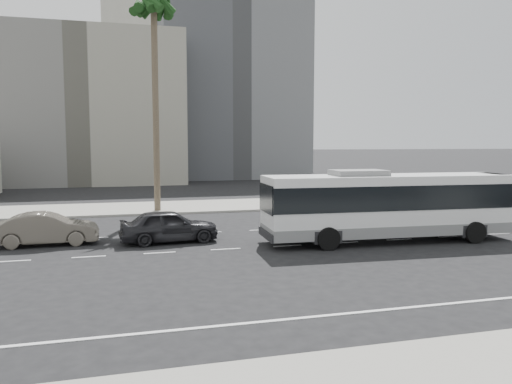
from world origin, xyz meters
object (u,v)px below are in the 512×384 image
object	(u,v)px
car_b	(47,229)
car_a	(169,226)
city_bus	(388,204)
palm_near	(154,10)

from	to	relation	value
car_b	car_a	bearing A→B (deg)	-99.26
city_bus	car_b	distance (m)	16.68
car_a	palm_near	distance (m)	17.13
city_bus	palm_near	world-z (taller)	palm_near
city_bus	car_a	size ratio (longest dim) A/B	2.62
city_bus	palm_near	size ratio (longest dim) A/B	0.82
car_a	city_bus	bearing A→B (deg)	-107.78
car_b	palm_near	xyz separation A→B (m)	(5.96, 10.18, 13.15)
car_a	palm_near	xyz separation A→B (m)	(0.21, 11.01, 13.11)
city_bus	palm_near	bearing A→B (deg)	129.88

